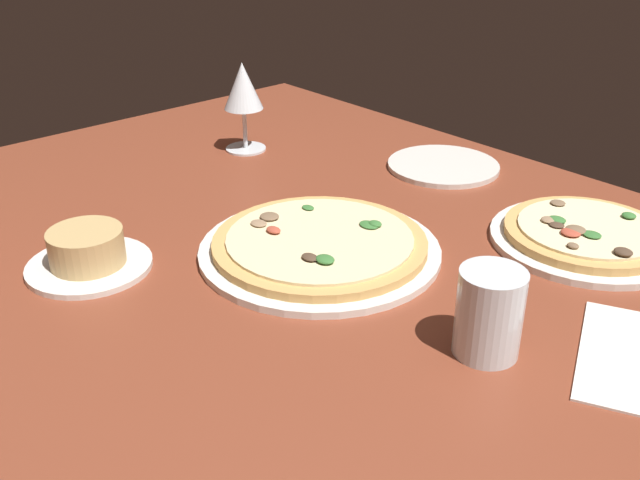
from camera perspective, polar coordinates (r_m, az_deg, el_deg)
name	(u,v)px	position (r cm, az deg, el deg)	size (l,w,h in cm)	color
dining_table	(320,279)	(97.87, 0.02, -3.07)	(150.00, 110.00, 4.00)	brown
pizza_main	(320,246)	(99.41, -0.03, -0.46)	(33.03, 33.03, 3.36)	silver
pizza_side	(587,235)	(108.91, 20.10, 0.34)	(26.65, 26.65, 3.39)	silver
ramekin_on_saucer	(87,253)	(100.01, -17.69, -0.99)	(16.35, 16.35, 5.49)	silver
wine_glass_far	(243,90)	(135.21, -6.03, 11.58)	(7.49, 7.49, 16.35)	silver
water_glass	(489,319)	(80.30, 13.02, -5.99)	(7.22, 7.22, 9.92)	silver
side_plate	(443,166)	(130.72, 9.59, 5.73)	(19.47, 19.47, 0.90)	silver
paper_menu	(638,359)	(86.33, 23.55, -8.50)	(11.99, 19.65, 0.30)	white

